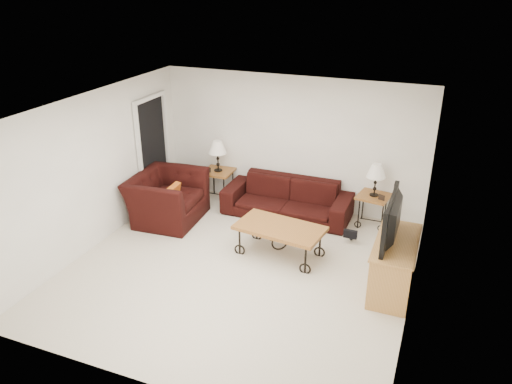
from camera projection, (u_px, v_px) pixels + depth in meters
ground at (239, 269)px, 7.65m from camera, size 5.00×5.00×0.00m
wall_back at (292, 143)px, 9.26m from camera, size 5.00×0.02×2.50m
wall_front at (139, 290)px, 5.01m from camera, size 5.00×0.02×2.50m
wall_left at (94, 171)px, 7.98m from camera, size 0.02×5.00×2.50m
wall_right at (420, 224)px, 6.30m from camera, size 0.02×5.00×2.50m
ceiling at (237, 109)px, 6.63m from camera, size 5.00×5.00×0.00m
doorway at (153, 153)px, 9.46m from camera, size 0.08×0.94×2.04m
sofa at (287, 198)px, 9.19m from camera, size 2.33×0.91×0.68m
side_table_left at (219, 185)px, 9.86m from camera, size 0.58×0.58×0.61m
side_table_right at (372, 210)px, 8.85m from camera, size 0.61×0.61×0.58m
lamp_left at (218, 156)px, 9.61m from camera, size 0.36×0.36×0.61m
lamp_right at (376, 180)px, 8.62m from camera, size 0.38×0.38×0.58m
photo_frame_left at (208, 170)px, 9.64m from camera, size 0.12×0.04×0.10m
photo_frame_right at (382, 197)px, 8.54m from camera, size 0.11×0.06×0.10m
coffee_table at (280, 241)px, 7.93m from camera, size 1.45×0.91×0.51m
armchair at (167, 198)px, 9.02m from camera, size 1.23×1.39×0.85m
throw_pillow at (173, 195)px, 8.89m from camera, size 0.13×0.39×0.39m
tv_stand at (394, 265)px, 7.03m from camera, size 0.53×1.28×0.77m
television at (398, 220)px, 6.75m from camera, size 0.15×1.15×0.66m
backpack at (352, 229)px, 8.37m from camera, size 0.41×0.36×0.44m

